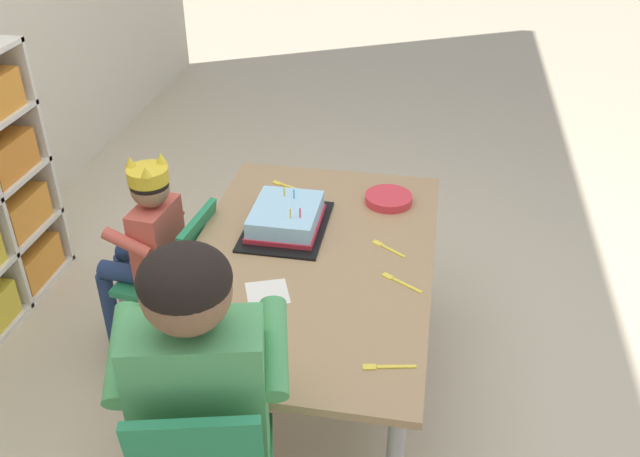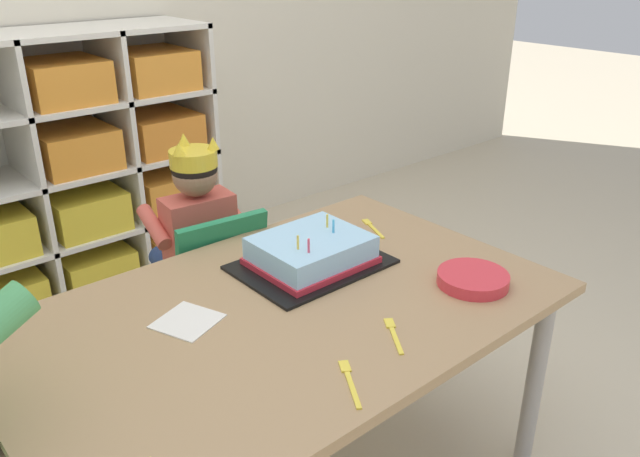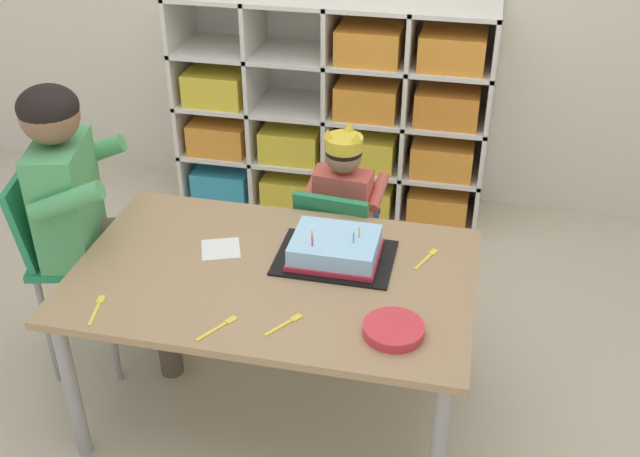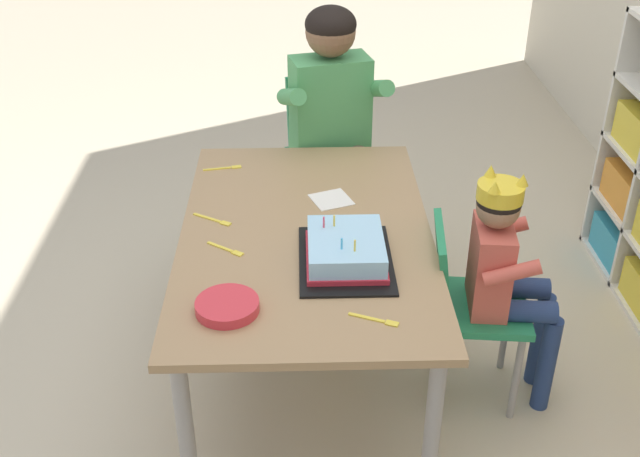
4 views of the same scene
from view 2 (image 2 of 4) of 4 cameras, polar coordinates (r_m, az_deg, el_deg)
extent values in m
cube|color=silver|center=(2.84, -25.92, 5.06)|extent=(1.48, 0.01, 1.05)
cube|color=silver|center=(2.66, -24.77, 4.14)|extent=(0.02, 0.39, 1.05)
cube|color=silver|center=(2.77, -17.63, 5.99)|extent=(0.02, 0.39, 1.05)
cube|color=silver|center=(2.93, -11.09, 7.60)|extent=(0.02, 0.39, 1.05)
cube|color=silver|center=(2.86, -22.99, -5.61)|extent=(1.48, 0.39, 0.02)
cube|color=silver|center=(2.75, -23.84, -0.91)|extent=(1.48, 0.39, 0.02)
cube|color=silver|center=(2.66, -24.77, 4.14)|extent=(1.48, 0.39, 0.02)
cube|color=silver|center=(2.60, -25.76, 9.49)|extent=(1.48, 0.39, 0.02)
cube|color=yellow|center=(2.77, -26.68, -5.27)|extent=(0.28, 0.31, 0.15)
cube|color=yellow|center=(2.85, -19.72, -3.15)|extent=(0.28, 0.31, 0.15)
cube|color=orange|center=(2.98, -13.27, -1.14)|extent=(0.28, 0.31, 0.15)
cube|color=yellow|center=(2.75, -20.46, 1.64)|extent=(0.28, 0.31, 0.15)
cube|color=orange|center=(2.88, -13.76, 3.51)|extent=(0.28, 0.31, 0.15)
cube|color=orange|center=(2.67, -21.25, 6.77)|extent=(0.28, 0.31, 0.15)
cube|color=orange|center=(2.81, -14.27, 8.45)|extent=(0.28, 0.31, 0.15)
cube|color=orange|center=(2.61, -22.11, 12.17)|extent=(0.28, 0.31, 0.15)
cube|color=orange|center=(2.75, -14.83, 13.63)|extent=(0.28, 0.31, 0.15)
cube|color=#A37F56|center=(1.48, -3.11, -7.40)|extent=(1.26, 0.79, 0.03)
cylinder|color=#9E9993|center=(1.83, 18.69, -12.85)|extent=(0.05, 0.05, 0.55)
cylinder|color=#9E9993|center=(1.72, -26.31, -16.94)|extent=(0.05, 0.05, 0.55)
cylinder|color=#9E9993|center=(2.17, 3.48, -5.25)|extent=(0.05, 0.05, 0.55)
cube|color=#238451|center=(2.05, -10.20, -5.12)|extent=(0.33, 0.32, 0.03)
cube|color=#238451|center=(1.87, -8.72, -2.87)|extent=(0.28, 0.09, 0.27)
cylinder|color=gray|center=(2.27, -8.37, -7.10)|extent=(0.02, 0.02, 0.34)
cylinder|color=gray|center=(2.20, -14.05, -8.84)|extent=(0.02, 0.02, 0.34)
cylinder|color=gray|center=(2.10, -5.42, -9.85)|extent=(0.02, 0.02, 0.34)
cylinder|color=gray|center=(2.01, -11.52, -11.91)|extent=(0.02, 0.02, 0.34)
cube|color=#D15647|center=(1.99, -10.67, -1.12)|extent=(0.22, 0.13, 0.29)
sphere|color=#997051|center=(1.90, -11.17, 4.79)|extent=(0.13, 0.13, 0.13)
ellipsoid|color=black|center=(1.90, -11.21, 5.36)|extent=(0.14, 0.14, 0.10)
cylinder|color=yellow|center=(1.89, -11.29, 6.22)|extent=(0.14, 0.14, 0.05)
cone|color=yellow|center=(1.93, -12.13, 7.84)|extent=(0.04, 0.04, 0.04)
cone|color=yellow|center=(1.87, -9.57, 7.57)|extent=(0.04, 0.04, 0.04)
cone|color=yellow|center=(1.83, -12.55, 6.96)|extent=(0.04, 0.04, 0.04)
cylinder|color=navy|center=(2.15, -10.10, -2.55)|extent=(0.09, 0.22, 0.07)
cylinder|color=navy|center=(2.10, -13.20, -3.41)|extent=(0.09, 0.22, 0.07)
cylinder|color=navy|center=(2.33, -10.86, -6.19)|extent=(0.06, 0.06, 0.36)
cylinder|color=navy|center=(2.29, -13.73, -7.03)|extent=(0.06, 0.06, 0.36)
cylinder|color=#D15647|center=(2.04, -8.14, 1.78)|extent=(0.06, 0.18, 0.10)
cylinder|color=#D15647|center=(1.95, -14.65, 0.15)|extent=(0.06, 0.18, 0.10)
cylinder|color=brown|center=(1.36, -25.14, -16.34)|extent=(0.32, 0.17, 0.10)
cylinder|color=brown|center=(1.70, -22.28, -18.28)|extent=(0.08, 0.08, 0.48)
cube|color=black|center=(1.64, -0.80, -3.23)|extent=(0.38, 0.28, 0.01)
cube|color=#9ED1EF|center=(1.63, -0.80, -1.96)|extent=(0.27, 0.22, 0.07)
cube|color=red|center=(1.64, -0.80, -2.86)|extent=(0.28, 0.23, 0.02)
cylinder|color=#E54C66|center=(1.52, -1.02, -1.55)|extent=(0.01, 0.01, 0.04)
cylinder|color=#EFCC4C|center=(1.66, 0.65, 0.69)|extent=(0.01, 0.01, 0.04)
cylinder|color=#EFCC4C|center=(1.54, -2.00, -1.25)|extent=(0.01, 0.01, 0.04)
cylinder|color=#4CB2E5|center=(1.63, 1.21, 0.20)|extent=(0.01, 0.01, 0.04)
cylinder|color=#DB333D|center=(1.60, 13.54, -4.42)|extent=(0.17, 0.17, 0.03)
cube|color=white|center=(1.44, -11.79, -8.13)|extent=(0.16, 0.16, 0.00)
cube|color=yellow|center=(1.84, 5.05, -0.23)|extent=(0.05, 0.10, 0.00)
cube|color=yellow|center=(1.90, 4.23, 0.60)|extent=(0.03, 0.04, 0.00)
cube|color=yellow|center=(1.36, 6.86, -9.96)|extent=(0.06, 0.09, 0.00)
cube|color=yellow|center=(1.41, 6.26, -8.44)|extent=(0.04, 0.04, 0.00)
cube|color=yellow|center=(1.22, 2.97, -14.25)|extent=(0.06, 0.10, 0.00)
cube|color=yellow|center=(1.28, 2.24, -12.24)|extent=(0.04, 0.04, 0.00)
camera|label=1|loc=(1.30, -106.76, 17.09)|focal=38.27mm
camera|label=3|loc=(1.71, 92.28, 22.19)|focal=42.72mm
camera|label=4|loc=(3.04, 34.62, 29.79)|focal=42.90mm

